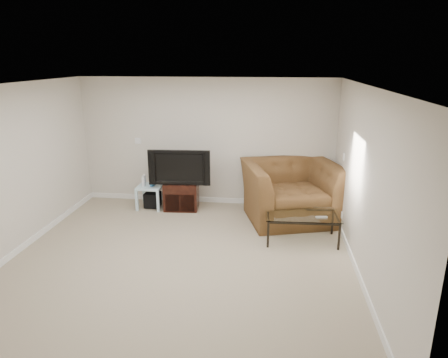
# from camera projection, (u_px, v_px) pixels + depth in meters

# --- Properties ---
(floor) EXTENTS (5.00, 5.00, 0.00)m
(floor) POSITION_uv_depth(u_px,v_px,m) (180.00, 260.00, 5.85)
(floor) COLOR tan
(floor) RESTS_ON ground
(ceiling) EXTENTS (5.00, 5.00, 0.00)m
(ceiling) POSITION_uv_depth(u_px,v_px,m) (174.00, 86.00, 5.13)
(ceiling) COLOR white
(ceiling) RESTS_ON ground
(wall_back) EXTENTS (5.00, 0.02, 2.50)m
(wall_back) POSITION_uv_depth(u_px,v_px,m) (207.00, 142.00, 7.87)
(wall_back) COLOR silver
(wall_back) RESTS_ON ground
(wall_left) EXTENTS (0.02, 5.00, 2.50)m
(wall_left) POSITION_uv_depth(u_px,v_px,m) (9.00, 173.00, 5.78)
(wall_left) COLOR silver
(wall_left) RESTS_ON ground
(wall_right) EXTENTS (0.02, 5.00, 2.50)m
(wall_right) POSITION_uv_depth(u_px,v_px,m) (365.00, 185.00, 5.20)
(wall_right) COLOR silver
(wall_right) RESTS_ON ground
(plate_back) EXTENTS (0.12, 0.02, 0.12)m
(plate_back) POSITION_uv_depth(u_px,v_px,m) (138.00, 141.00, 8.01)
(plate_back) COLOR white
(plate_back) RESTS_ON wall_back
(plate_right_switch) EXTENTS (0.02, 0.09, 0.13)m
(plate_right_switch) POSITION_uv_depth(u_px,v_px,m) (344.00, 156.00, 6.73)
(plate_right_switch) COLOR white
(plate_right_switch) RESTS_ON wall_right
(plate_right_outlet) EXTENTS (0.02, 0.08, 0.12)m
(plate_right_outlet) POSITION_uv_depth(u_px,v_px,m) (342.00, 215.00, 6.72)
(plate_right_outlet) COLOR white
(plate_right_outlet) RESTS_ON wall_right
(tv_stand) EXTENTS (0.68, 0.49, 0.54)m
(tv_stand) POSITION_uv_depth(u_px,v_px,m) (181.00, 196.00, 7.77)
(tv_stand) COLOR black
(tv_stand) RESTS_ON floor
(dvd_player) EXTENTS (0.36, 0.27, 0.05)m
(dvd_player) POSITION_uv_depth(u_px,v_px,m) (181.00, 188.00, 7.69)
(dvd_player) COLOR black
(dvd_player) RESTS_ON tv_stand
(television) EXTENTS (1.10, 0.28, 0.67)m
(television) POSITION_uv_depth(u_px,v_px,m) (180.00, 166.00, 7.57)
(television) COLOR black
(television) RESTS_ON tv_stand
(side_table) EXTENTS (0.48, 0.48, 0.45)m
(side_table) POSITION_uv_depth(u_px,v_px,m) (151.00, 197.00, 7.86)
(side_table) COLOR #A7C1CF
(side_table) RESTS_ON floor
(subwoofer) EXTENTS (0.29, 0.29, 0.28)m
(subwoofer) POSITION_uv_depth(u_px,v_px,m) (153.00, 199.00, 7.89)
(subwoofer) COLOR black
(subwoofer) RESTS_ON floor
(game_console) EXTENTS (0.06, 0.15, 0.21)m
(game_console) POSITION_uv_depth(u_px,v_px,m) (144.00, 181.00, 7.76)
(game_console) COLOR white
(game_console) RESTS_ON side_table
(game_case) EXTENTS (0.07, 0.14, 0.18)m
(game_case) POSITION_uv_depth(u_px,v_px,m) (152.00, 182.00, 7.74)
(game_case) COLOR #337FCC
(game_case) RESTS_ON side_table
(recliner) EXTENTS (1.84, 1.46, 1.41)m
(recliner) POSITION_uv_depth(u_px,v_px,m) (291.00, 182.00, 7.19)
(recliner) COLOR #4E2F1D
(recliner) RESTS_ON floor
(coffee_table) EXTENTS (1.19, 0.70, 0.46)m
(coffee_table) POSITION_uv_depth(u_px,v_px,m) (302.00, 227.00, 6.42)
(coffee_table) COLOR black
(coffee_table) RESTS_ON floor
(remote) EXTENTS (0.19, 0.08, 0.02)m
(remote) POSITION_uv_depth(u_px,v_px,m) (321.00, 217.00, 6.20)
(remote) COLOR #B2B2B7
(remote) RESTS_ON coffee_table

